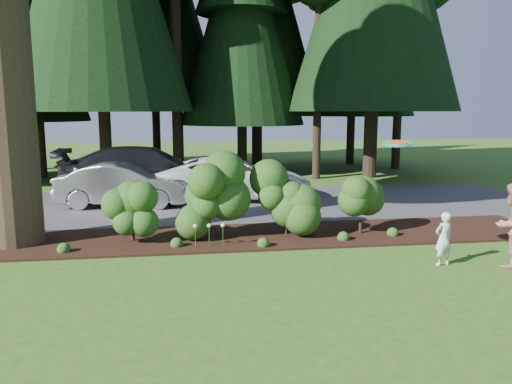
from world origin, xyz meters
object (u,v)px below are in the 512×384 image
child (444,239)px  frisbee (397,143)px  adult (511,225)px  car_white_suv (234,178)px  car_dark_suv (148,172)px  car_silver_wagon (124,185)px

child → frisbee: size_ratio=2.02×
adult → car_white_suv: bearing=-80.3°
car_dark_suv → child: 10.62m
car_silver_wagon → car_dark_suv: (0.64, 1.64, 0.20)m
child → car_silver_wagon: bearing=-58.5°
car_silver_wagon → child: bearing=-129.7°
car_white_suv → child: bearing=-155.4°
car_silver_wagon → adult: bearing=-126.1°
car_white_suv → car_silver_wagon: bearing=103.9°
child → frisbee: (-1.09, -0.10, 1.87)m
car_white_suv → child: size_ratio=4.89×
car_silver_wagon → frisbee: bearing=-135.0°
car_dark_suv → frisbee: frisbee is taller
car_white_suv → frisbee: bearing=-162.7°
car_dark_suv → adult: (7.38, -8.92, -0.08)m
child → frisbee: frisbee is taller
frisbee → car_white_suv: bearing=105.7°
car_white_suv → adult: adult is taller
adult → frisbee: frisbee is taller
car_dark_suv → child: bearing=-148.1°
car_dark_suv → adult: 11.58m
frisbee → child: bearing=5.2°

